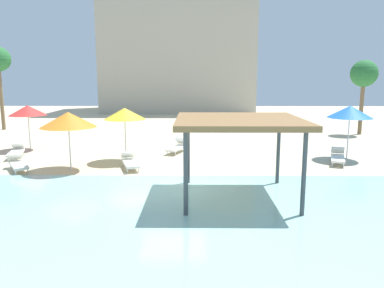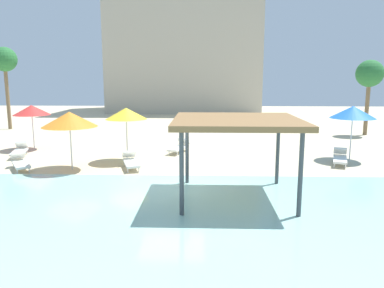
% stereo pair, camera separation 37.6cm
% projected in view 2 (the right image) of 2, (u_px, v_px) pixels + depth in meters
% --- Properties ---
extents(ground_plane, '(80.00, 80.00, 0.00)m').
position_uv_depth(ground_plane, '(172.00, 187.00, 14.34)').
color(ground_plane, beige).
extents(lagoon_water, '(44.00, 13.50, 0.04)m').
position_uv_depth(lagoon_water, '(154.00, 248.00, 9.17)').
color(lagoon_water, '#99D1C6').
rests_on(lagoon_water, ground).
extents(shade_pavilion, '(4.19, 4.19, 2.77)m').
position_uv_depth(shade_pavilion, '(237.00, 124.00, 12.51)').
color(shade_pavilion, '#42474C').
rests_on(shade_pavilion, ground).
extents(beach_umbrella_red_1, '(2.06, 2.06, 2.55)m').
position_uv_depth(beach_umbrella_red_1, '(32.00, 110.00, 21.41)').
color(beach_umbrella_red_1, silver).
rests_on(beach_umbrella_red_1, ground).
extents(beach_umbrella_yellow_2, '(2.02, 2.02, 2.65)m').
position_uv_depth(beach_umbrella_yellow_2, '(126.00, 114.00, 18.31)').
color(beach_umbrella_yellow_2, silver).
rests_on(beach_umbrella_yellow_2, ground).
extents(beach_umbrella_blue_3, '(2.21, 2.21, 2.72)m').
position_uv_depth(beach_umbrella_blue_3, '(353.00, 112.00, 18.54)').
color(beach_umbrella_blue_3, silver).
rests_on(beach_umbrella_blue_3, ground).
extents(beach_umbrella_orange_6, '(2.44, 2.44, 2.62)m').
position_uv_depth(beach_umbrella_orange_6, '(69.00, 119.00, 16.58)').
color(beach_umbrella_orange_6, silver).
rests_on(beach_umbrella_orange_6, ground).
extents(lounge_chair_0, '(1.15, 1.99, 0.74)m').
position_uv_depth(lounge_chair_0, '(131.00, 161.00, 17.23)').
color(lounge_chair_0, white).
rests_on(lounge_chair_0, ground).
extents(lounge_chair_1, '(1.21, 1.99, 0.74)m').
position_uv_depth(lounge_chair_1, '(180.00, 146.00, 20.81)').
color(lounge_chair_1, white).
rests_on(lounge_chair_1, ground).
extents(lounge_chair_2, '(1.18, 1.99, 0.74)m').
position_uv_depth(lounge_chair_2, '(340.00, 157.00, 18.00)').
color(lounge_chair_2, white).
rests_on(lounge_chair_2, ground).
extents(lounge_chair_4, '(1.07, 1.99, 0.74)m').
position_uv_depth(lounge_chair_4, '(20.00, 150.00, 19.74)').
color(lounge_chair_4, white).
rests_on(lounge_chair_4, ground).
extents(lounge_chair_5, '(1.54, 1.91, 0.74)m').
position_uv_depth(lounge_chair_5, '(20.00, 162.00, 16.99)').
color(lounge_chair_5, white).
rests_on(lounge_chair_5, ground).
extents(palm_tree_0, '(1.90, 1.90, 6.43)m').
position_uv_depth(palm_tree_0, '(5.00, 61.00, 29.24)').
color(palm_tree_0, brown).
rests_on(palm_tree_0, ground).
extents(palm_tree_1, '(1.90, 1.90, 5.32)m').
position_uv_depth(palm_tree_1, '(370.00, 75.00, 26.38)').
color(palm_tree_1, brown).
rests_on(palm_tree_1, ground).
extents(hotel_block_0, '(17.60, 10.95, 16.58)m').
position_uv_depth(hotel_block_0, '(185.00, 42.00, 45.87)').
color(hotel_block_0, '#B2A893').
rests_on(hotel_block_0, ground).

